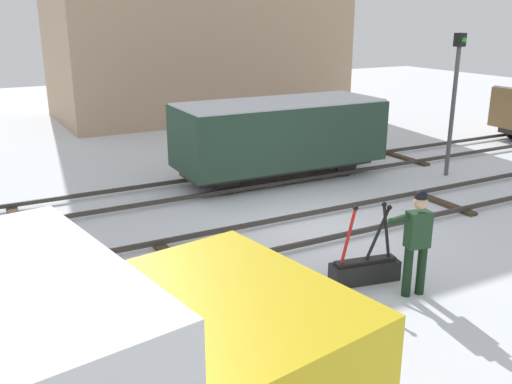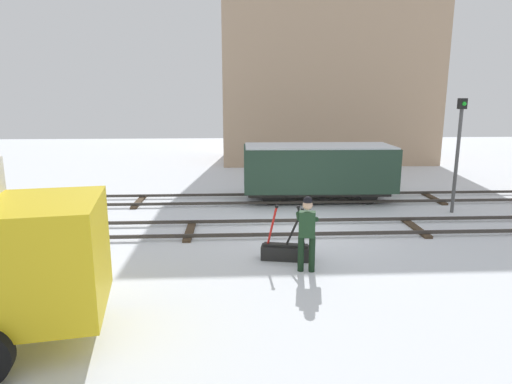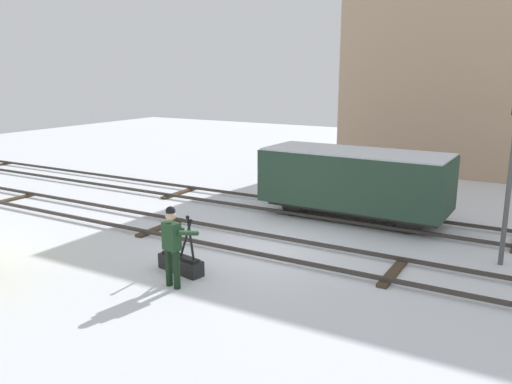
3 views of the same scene
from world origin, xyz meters
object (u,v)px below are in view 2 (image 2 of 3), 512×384
Objects in this scene: switch_lever_frame at (286,250)px; freight_car_mid_siding at (318,169)px; signal_post at (458,144)px; rail_worker at (307,229)px.

switch_lever_frame is 6.67m from freight_car_mid_siding.
freight_car_mid_siding is (-4.49, 1.98, -1.15)m from signal_post.
freight_car_mid_siding reaches higher than rail_worker.
rail_worker reaches higher than switch_lever_frame.
switch_lever_frame is 8.08m from signal_post.
signal_post is (6.47, 4.30, 2.19)m from switch_lever_frame.
freight_car_mid_siding is at bearing 88.11° from rail_worker.
rail_worker is at bearing -140.26° from signal_post.
signal_post reaches higher than rail_worker.
rail_worker is at bearing -101.61° from freight_car_mid_siding.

